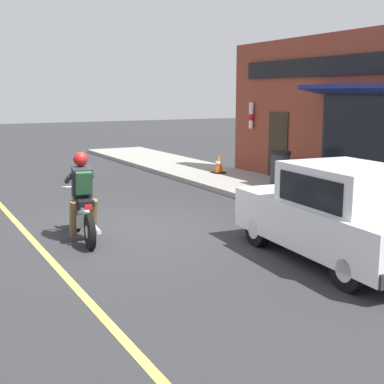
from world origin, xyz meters
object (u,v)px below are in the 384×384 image
object	(u,v)px
traffic_cone	(219,164)
car_hatchback	(339,214)
motorcycle_with_rider	(82,203)
trash_bin	(280,169)

from	to	relation	value
traffic_cone	car_hatchback	bearing A→B (deg)	-108.81
motorcycle_with_rider	car_hatchback	xyz separation A→B (m)	(3.20, -3.19, 0.09)
trash_bin	traffic_cone	xyz separation A→B (m)	(-0.12, 3.00, -0.20)
motorcycle_with_rider	trash_bin	bearing A→B (deg)	19.15
motorcycle_with_rider	car_hatchback	size ratio (longest dim) A/B	0.52
car_hatchback	trash_bin	distance (m)	6.09
trash_bin	traffic_cone	world-z (taller)	trash_bin
motorcycle_with_rider	trash_bin	size ratio (longest dim) A/B	2.06
motorcycle_with_rider	car_hatchback	world-z (taller)	motorcycle_with_rider
motorcycle_with_rider	trash_bin	xyz separation A→B (m)	(6.16, 2.14, -0.04)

